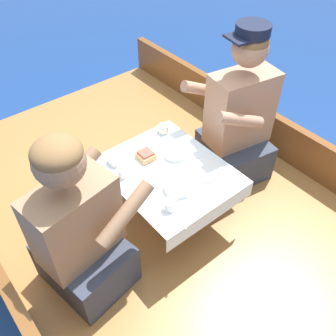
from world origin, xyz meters
TOP-DOWN VIEW (x-y plane):
  - ground_plane at (0.00, 0.00)m, footprint 60.00×60.00m
  - boat_deck at (0.00, 0.00)m, footprint 2.04×3.39m
  - gunwale_port at (-0.99, 0.00)m, footprint 0.06×3.39m
  - gunwale_starboard at (0.99, 0.00)m, footprint 0.06×3.39m
  - cockpit_table at (0.00, 0.06)m, footprint 0.61×0.73m
  - person_port at (-0.61, -0.01)m, footprint 0.57×0.51m
  - person_starboard at (0.61, 0.10)m, footprint 0.57×0.52m
  - plate_sandwich at (-0.04, 0.21)m, footprint 0.18×0.18m
  - plate_bread at (0.16, -0.08)m, footprint 0.20×0.20m
  - sandwich at (-0.04, 0.21)m, footprint 0.09×0.10m
  - bowl_port_near at (-0.05, -0.08)m, footprint 0.15×0.15m
  - bowl_starboard_near at (0.11, 0.14)m, footprint 0.12×0.12m
  - bowl_center_far at (-0.18, 0.30)m, footprint 0.12×0.12m
  - coffee_cup_port at (-0.22, 0.19)m, footprint 0.09×0.06m
  - coffee_cup_starboard at (-0.17, -0.16)m, footprint 0.09×0.06m
  - tin_can at (0.20, 0.35)m, footprint 0.07×0.07m
  - utensil_spoon_center at (-0.12, -0.22)m, footprint 0.12×0.14m
  - utensil_knife_port at (-0.03, 0.04)m, footprint 0.09×0.16m
  - utensil_knife_starboard at (0.19, 0.07)m, footprint 0.06×0.17m

SIDE VIEW (x-z plane):
  - ground_plane at x=0.00m, z-range 0.00..0.00m
  - boat_deck at x=0.00m, z-range 0.00..0.29m
  - gunwale_port at x=-0.99m, z-range 0.29..0.58m
  - gunwale_starboard at x=0.99m, z-range 0.29..0.58m
  - cockpit_table at x=0.00m, z-range 0.43..0.80m
  - utensil_knife_port at x=-0.03m, z-range 0.66..0.66m
  - utensil_knife_starboard at x=0.19m, z-range 0.66..0.66m
  - utensil_spoon_center at x=-0.12m, z-range 0.66..0.66m
  - plate_sandwich at x=-0.04m, z-range 0.66..0.67m
  - plate_bread at x=0.16m, z-range 0.66..0.67m
  - person_port at x=-0.61m, z-range 0.20..1.15m
  - bowl_center_far at x=-0.18m, z-range 0.66..0.70m
  - bowl_port_near at x=-0.05m, z-range 0.66..0.70m
  - bowl_starboard_near at x=0.11m, z-range 0.66..0.70m
  - coffee_cup_port at x=-0.22m, z-range 0.66..0.71m
  - tin_can at x=0.20m, z-range 0.66..0.71m
  - coffee_cup_starboard at x=-0.17m, z-range 0.66..0.71m
  - sandwich at x=-0.04m, z-range 0.67..0.71m
  - person_starboard at x=0.61m, z-range 0.19..1.23m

